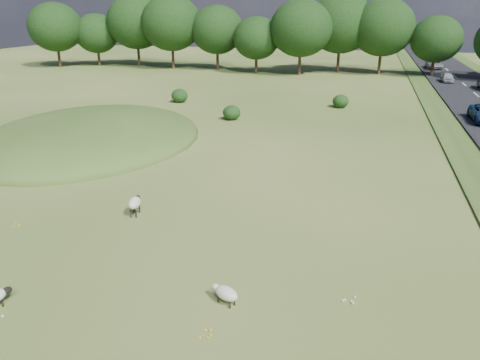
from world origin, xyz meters
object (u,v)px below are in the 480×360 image
Objects in this scene: car_5 at (444,55)px; car_7 at (434,64)px; car_0 at (447,77)px; sheep_3 at (226,293)px; sheep_2 at (135,203)px.

car_7 is (-3.80, -18.84, 0.06)m from car_5.
car_5 is (3.80, 34.20, 0.03)m from car_0.
car_7 is at bearing -75.24° from sheep_3.
sheep_3 is at bearing -104.47° from car_0.
sheep_3 is 90.64m from car_5.
sheep_3 is 0.26× the size of car_5.
car_7 is at bearing 90.00° from car_0.
car_5 reaches higher than sheep_3.
sheep_2 is 1.12× the size of sheep_3.
car_7 reaches higher than car_5.
car_7 reaches higher than sheep_2.
sheep_3 is at bearing -101.39° from car_7.
car_5 is at bearing 83.66° from car_0.
sheep_2 is 52.94m from car_0.
sheep_3 is 0.23× the size of car_7.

